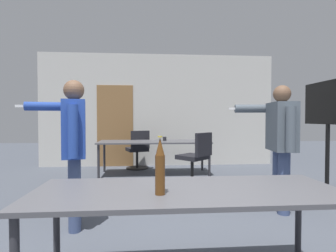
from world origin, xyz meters
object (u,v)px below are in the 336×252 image
beer_bottle (160,167)px  drink_cup (165,139)px  person_far_watching (73,139)px  office_chair_near_pushed (195,160)px  person_right_polo (280,137)px  office_chair_side_rolled (138,151)px  tv_screen (328,124)px

beer_bottle → drink_cup: bearing=85.8°
person_far_watching → office_chair_near_pushed: size_ratio=1.70×
person_right_polo → person_far_watching: size_ratio=1.01×
office_chair_near_pushed → drink_cup: (-0.51, 0.95, 0.31)m
person_far_watching → office_chair_side_rolled: 3.44m
tv_screen → person_far_watching: 3.63m
tv_screen → person_far_watching: size_ratio=1.10×
tv_screen → office_chair_side_rolled: bearing=-130.5°
person_far_watching → beer_bottle: size_ratio=4.37×
tv_screen → person_right_polo: bearing=-63.6°
person_right_polo → beer_bottle: size_ratio=4.40×
person_right_polo → office_chair_near_pushed: bearing=37.3°
beer_bottle → office_chair_side_rolled: bearing=93.8°
tv_screen → office_chair_side_rolled: tv_screen is taller
beer_bottle → drink_cup: beer_bottle is taller
office_chair_side_rolled → drink_cup: (0.60, -0.56, 0.33)m
tv_screen → drink_cup: 3.07m
person_far_watching → office_chair_near_pushed: 2.55m
tv_screen → office_chair_near_pushed: bearing=-118.5°
tv_screen → office_chair_near_pushed: (-1.84, 1.00, -0.67)m
office_chair_near_pushed → beer_bottle: size_ratio=2.57×
person_far_watching → beer_bottle: bearing=-157.6°
tv_screen → beer_bottle: (-2.64, -2.10, -0.23)m
office_chair_near_pushed → person_far_watching: bearing=-174.7°
office_chair_side_rolled → office_chair_near_pushed: size_ratio=0.97×
person_right_polo → beer_bottle: (-1.63, -1.60, -0.07)m
person_right_polo → drink_cup: person_right_polo is taller
tv_screen → person_right_polo: size_ratio=1.09×
office_chair_near_pushed → tv_screen: bearing=-70.6°
person_right_polo → person_far_watching: (-2.52, -0.33, 0.01)m
office_chair_side_rolled → beer_bottle: bearing=-105.0°
tv_screen → drink_cup: size_ratio=20.23×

